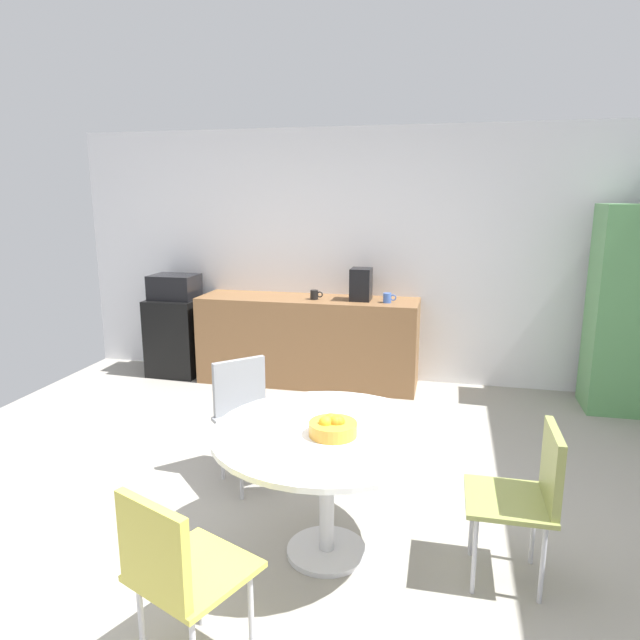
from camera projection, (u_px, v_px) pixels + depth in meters
name	position (u px, v px, depth m)	size (l,w,h in m)	color
ground_plane	(265.00, 527.00, 3.38)	(6.00, 6.00, 0.00)	#9E998E
wall_back	(353.00, 256.00, 5.95)	(6.00, 0.10, 2.60)	silver
counter_block	(308.00, 341.00, 5.89)	(2.25, 0.60, 0.90)	brown
mini_fridge	(177.00, 336.00, 6.22)	(0.54, 0.54, 0.83)	black
microwave	(175.00, 287.00, 6.10)	(0.48, 0.38, 0.26)	black
locker_cabinet	(627.00, 310.00, 5.04)	(0.60, 0.50, 1.85)	#599959
round_table	(327.00, 451.00, 3.00)	(1.22, 1.22, 0.72)	silver
chair_yellow	(174.00, 565.00, 2.21)	(0.55, 0.55, 0.83)	silver
chair_olive	(530.00, 487.00, 2.80)	(0.42, 0.42, 0.83)	silver
chair_gray	(246.00, 406.00, 3.87)	(0.59, 0.59, 0.83)	silver
fruit_bowl	(333.00, 427.00, 2.91)	(0.25, 0.25, 0.11)	gold
mug_white	(388.00, 298.00, 5.53)	(0.13, 0.08, 0.09)	#3F66BF
mug_green	(315.00, 295.00, 5.70)	(0.13, 0.08, 0.09)	black
coffee_maker	(361.00, 284.00, 5.64)	(0.20, 0.24, 0.32)	black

